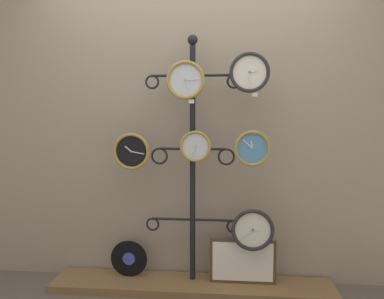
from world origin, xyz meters
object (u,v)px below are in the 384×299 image
object	(u,v)px
clock_middle_left	(131,151)
clock_bottom_right	(253,230)
picture_frame	(243,261)
clock_middle_center	(195,146)
vinyl_record	(129,259)
clock_top_center	(186,80)
clock_top_right	(250,72)
clock_middle_right	(252,148)
display_stand	(193,194)

from	to	relation	value
clock_middle_left	clock_bottom_right	distance (m)	1.09
clock_middle_left	picture_frame	distance (m)	1.21
clock_middle_center	vinyl_record	xyz separation A→B (m)	(-0.54, 0.09, -0.92)
clock_top_center	picture_frame	bearing A→B (deg)	7.46
clock_top_right	clock_middle_right	distance (m)	0.55
clock_top_center	clock_middle_left	bearing A→B (deg)	178.40
picture_frame	clock_middle_left	bearing A→B (deg)	-176.95
clock_middle_right	clock_bottom_right	xyz separation A→B (m)	(0.01, -0.01, -0.61)
picture_frame	clock_top_center	bearing A→B (deg)	-172.54
display_stand	clock_middle_center	world-z (taller)	display_stand
display_stand	vinyl_record	world-z (taller)	display_stand
clock_top_center	picture_frame	distance (m)	1.45
clock_middle_center	clock_bottom_right	size ratio (longest dim) A/B	0.73
clock_top_center	clock_bottom_right	world-z (taller)	clock_top_center
clock_middle_right	vinyl_record	distance (m)	1.33
clock_top_right	display_stand	bearing A→B (deg)	169.20
display_stand	clock_middle_right	world-z (taller)	display_stand
clock_top_center	clock_middle_right	distance (m)	0.70
display_stand	clock_top_right	world-z (taller)	display_stand
clock_top_right	clock_middle_right	world-z (taller)	clock_top_right
clock_top_right	vinyl_record	size ratio (longest dim) A/B	0.99
clock_middle_left	clock_middle_right	distance (m)	0.91
clock_middle_left	clock_bottom_right	size ratio (longest dim) A/B	0.89
clock_top_right	clock_middle_right	bearing A→B (deg)	-32.94
clock_top_center	clock_middle_center	xyz separation A→B (m)	(0.07, 0.00, -0.49)
clock_top_right	clock_bottom_right	bearing A→B (deg)	-32.32
display_stand	clock_top_center	world-z (taller)	display_stand
clock_bottom_right	vinyl_record	size ratio (longest dim) A/B	1.08
clock_middle_right	clock_top_center	bearing A→B (deg)	-179.67
clock_top_right	clock_middle_center	distance (m)	0.67
display_stand	clock_top_right	xyz separation A→B (m)	(0.42, -0.08, 0.92)
clock_middle_center	clock_bottom_right	distance (m)	0.76
clock_top_center	picture_frame	size ratio (longest dim) A/B	0.56
picture_frame	clock_middle_center	bearing A→B (deg)	-171.74
display_stand	clock_middle_right	xyz separation A→B (m)	(0.45, -0.10, 0.37)
clock_middle_right	clock_bottom_right	size ratio (longest dim) A/B	0.83
clock_middle_center	clock_middle_left	bearing A→B (deg)	179.14
display_stand	clock_middle_center	bearing A→B (deg)	-73.05
clock_middle_right	picture_frame	size ratio (longest dim) A/B	0.52
clock_top_right	clock_middle_left	world-z (taller)	clock_top_right
clock_top_right	clock_middle_center	bearing A→B (deg)	-177.55
clock_middle_center	clock_middle_right	size ratio (longest dim) A/B	0.88
clock_top_center	clock_middle_right	xyz separation A→B (m)	(0.49, 0.00, -0.50)
clock_top_right	picture_frame	distance (m)	1.44
display_stand	clock_bottom_right	world-z (taller)	display_stand
clock_middle_center	clock_bottom_right	xyz separation A→B (m)	(0.43, -0.01, -0.62)
display_stand	clock_middle_center	distance (m)	0.39
clock_bottom_right	clock_top_center	bearing A→B (deg)	179.57
clock_top_center	vinyl_record	distance (m)	1.49
clock_middle_left	clock_bottom_right	xyz separation A→B (m)	(0.92, -0.02, -0.58)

